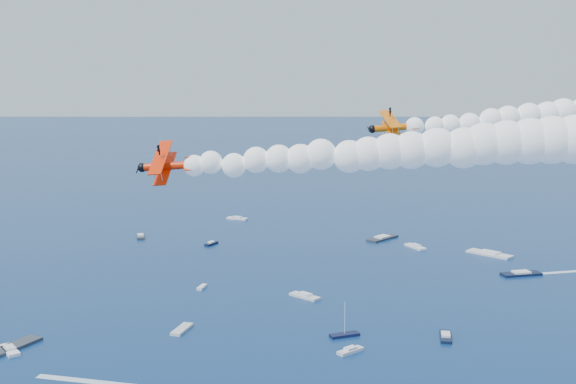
# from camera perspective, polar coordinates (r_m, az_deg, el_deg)

# --- Properties ---
(biplane_lead) EXTENTS (9.07, 10.30, 6.69)m
(biplane_lead) POSITION_cam_1_polar(r_m,az_deg,el_deg) (101.65, 8.16, 4.96)
(biplane_lead) COLOR #E66304
(biplane_trail) EXTENTS (8.36, 10.05, 7.80)m
(biplane_trail) POSITION_cam_1_polar(r_m,az_deg,el_deg) (88.49, -9.36, 1.98)
(biplane_trail) COLOR #F12705
(smoke_trail_lead) EXTENTS (51.45, 36.52, 9.36)m
(smoke_trail_lead) POSITION_cam_1_polar(r_m,az_deg,el_deg) (109.70, 21.16, 5.72)
(smoke_trail_lead) COLOR white
(smoke_trail_trail) EXTENTS (50.85, 24.19, 9.36)m
(smoke_trail_trail) POSITION_cam_1_polar(r_m,az_deg,el_deg) (85.69, 7.14, 3.05)
(smoke_trail_trail) COLOR white
(spectator_boats) EXTENTS (220.10, 192.34, 0.70)m
(spectator_boats) POSITION_cam_1_polar(r_m,az_deg,el_deg) (208.42, 6.73, -7.98)
(spectator_boats) COLOR silver
(spectator_boats) RESTS_ON ground
(boat_wakes) EXTENTS (160.52, 166.81, 0.04)m
(boat_wakes) POSITION_cam_1_polar(r_m,az_deg,el_deg) (168.75, 17.30, -12.73)
(boat_wakes) COLOR white
(boat_wakes) RESTS_ON ground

